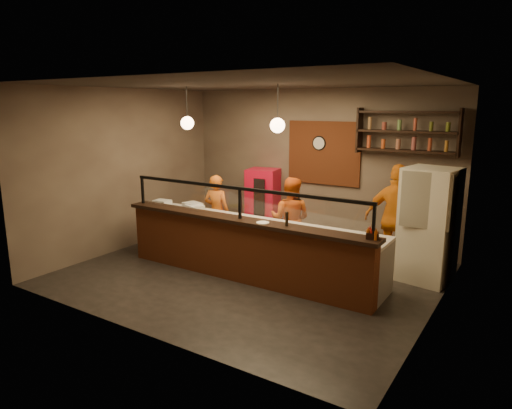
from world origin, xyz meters
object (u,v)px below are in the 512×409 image
Objects in this scene: condiment_caddy at (373,236)px; pepper_mill at (287,219)px; pizza_dough at (245,219)px; cook_left at (217,212)px; cook_right at (397,219)px; red_cooler at (263,203)px; fridge at (428,225)px; cook_mid at (290,219)px; wall_clock at (319,143)px.

pepper_mill is at bearing -178.40° from condiment_caddy.
pizza_dough is 2.58× the size of pepper_mill.
cook_right reaches higher than cook_left.
cook_left is 1.00× the size of red_cooler.
fridge reaches higher than condiment_caddy.
cook_mid is at bearing 116.12° from pepper_mill.
cook_mid is 9.55× the size of condiment_caddy.
cook_left is 3.78m from condiment_caddy.
condiment_caddy is (0.15, -1.75, 0.16)m from cook_right.
cook_mid is 1.05× the size of red_cooler.
pepper_mill is at bearing -24.37° from pizza_dough.
wall_clock reaches higher than cook_right.
pepper_mill is (-1.18, -1.79, 0.22)m from cook_right.
cook_mid is at bearing -52.69° from red_cooler.
cook_left is at bearing 162.34° from condiment_caddy.
cook_right is 3.20m from red_cooler.
red_cooler is at bearing 143.64° from condiment_caddy.
fridge is at bearing 179.22° from cook_left.
wall_clock reaches higher than cook_mid.
fridge is at bearing 43.79° from pepper_mill.
cook_right is 11.45× the size of condiment_caddy.
cook_right reaches higher than condiment_caddy.
fridge is 3.06m from pizza_dough.
cook_mid is (1.60, 0.16, 0.03)m from cook_left.
wall_clock is at bearing -140.96° from cook_left.
wall_clock is 3.58m from condiment_caddy.
red_cooler is 2.66× the size of pizza_dough.
cook_mid is at bearing 146.83° from condiment_caddy.
cook_right is 1.26× the size of red_cooler.
red_cooler is 3.15m from pepper_mill.
cook_left is 9.14× the size of condiment_caddy.
wall_clock reaches higher than pepper_mill.
cook_mid is 1.54m from pepper_mill.
cook_left is 1.31m from red_cooler.
cook_right is 2.63m from pizza_dough.
wall_clock is 0.20× the size of red_cooler.
cook_left is at bearing 149.44° from pizza_dough.
red_cooler is (-1.17, -0.31, -1.34)m from wall_clock.
fridge is 8.62× the size of pepper_mill.
cook_right reaches higher than pizza_dough.
cook_right is 0.56m from fridge.
fridge reaches higher than red_cooler.
fridge is 3.34× the size of pizza_dough.
red_cooler reaches higher than pepper_mill.
cook_mid is (0.11, -1.42, -1.31)m from wall_clock.
cook_right reaches higher than cook_mid.
cook_right reaches higher than fridge.
condiment_caddy is at bearing 1.60° from pepper_mill.
fridge is 3.76m from red_cooler.
red_cooler is at bearing -15.43° from cook_right.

